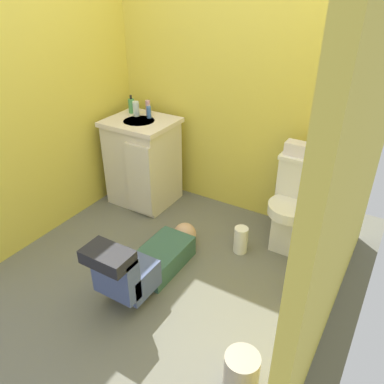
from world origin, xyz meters
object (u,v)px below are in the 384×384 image
object	(u,v)px
tissue_box	(300,149)
toilet_paper_roll	(294,299)
toilet	(294,205)
bottle_pink	(148,108)
trash_can	(241,371)
faucet	(149,110)
toiletry_bag	(320,153)
soap_dispenser	(131,106)
bottle_blue	(149,112)
bottle_clear	(136,109)
person_plumber	(146,261)
vanity_cabinet	(143,161)
paper_towel_roll	(241,240)

from	to	relation	value
tissue_box	toilet_paper_roll	bearing A→B (deg)	-68.25
toilet	bottle_pink	distance (m)	1.56
toilet	trash_can	xyz separation A→B (m)	(0.19, -1.38, -0.26)
trash_can	toilet_paper_roll	world-z (taller)	trash_can
tissue_box	bottle_pink	world-z (taller)	bottle_pink
faucet	toiletry_bag	distance (m)	1.56
soap_dispenser	trash_can	world-z (taller)	soap_dispenser
toilet	bottle_pink	xyz separation A→B (m)	(-1.47, 0.09, 0.52)
bottle_blue	faucet	bearing A→B (deg)	122.37
bottle_clear	toilet_paper_roll	distance (m)	2.09
person_plumber	bottle_clear	world-z (taller)	bottle_clear
tissue_box	soap_dispenser	world-z (taller)	soap_dispenser
soap_dispenser	trash_can	distance (m)	2.46
tissue_box	bottle_clear	distance (m)	1.51
person_plumber	bottle_clear	size ratio (longest dim) A/B	7.97
vanity_cabinet	toilet_paper_roll	size ratio (longest dim) A/B	7.45
faucet	toilet_paper_roll	xyz separation A→B (m)	(1.70, -0.74, -0.82)
trash_can	toilet	bearing A→B (deg)	97.96
bottle_clear	paper_towel_roll	world-z (taller)	bottle_clear
bottle_pink	bottle_blue	size ratio (longest dim) A/B	1.29
bottle_pink	bottle_blue	bearing A→B (deg)	-48.61
vanity_cabinet	faucet	size ratio (longest dim) A/B	8.20
soap_dispenser	toilet_paper_roll	world-z (taller)	soap_dispenser
bottle_pink	bottle_blue	distance (m)	0.09
trash_can	toiletry_bag	bearing A→B (deg)	93.41
person_plumber	bottle_pink	distance (m)	1.48
person_plumber	bottle_clear	bearing A→B (deg)	129.16
soap_dispenser	bottle_blue	distance (m)	0.23
tissue_box	faucet	bearing A→B (deg)	-179.76
bottle_blue	toiletry_bag	bearing A→B (deg)	2.32
vanity_cabinet	soap_dispenser	world-z (taller)	soap_dispenser
toilet	soap_dispenser	world-z (taller)	soap_dispenser
vanity_cabinet	trash_can	xyz separation A→B (m)	(1.64, -1.31, -0.31)
tissue_box	toilet	bearing A→B (deg)	-63.57
tissue_box	toilet_paper_roll	distance (m)	1.10
paper_towel_roll	person_plumber	bearing A→B (deg)	-123.77
toilet	faucet	size ratio (longest dim) A/B	7.50
person_plumber	paper_towel_roll	distance (m)	0.79
vanity_cabinet	bottle_blue	size ratio (longest dim) A/B	7.79
bottle_pink	paper_towel_roll	size ratio (longest dim) A/B	0.60
bottle_blue	person_plumber	bearing A→B (deg)	-56.14
person_plumber	bottle_blue	world-z (taller)	bottle_blue
toiletry_bag	paper_towel_roll	distance (m)	0.90
bottle_pink	toilet_paper_roll	world-z (taller)	bottle_pink
vanity_cabinet	toilet	bearing A→B (deg)	2.43
trash_can	paper_towel_roll	bearing A→B (deg)	114.99
soap_dispenser	toilet_paper_roll	distance (m)	2.19
vanity_cabinet	toiletry_bag	bearing A→B (deg)	5.60
faucet	bottle_blue	bearing A→B (deg)	-57.63
bottle_clear	bottle_pink	xyz separation A→B (m)	(0.07, 0.08, 0.00)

